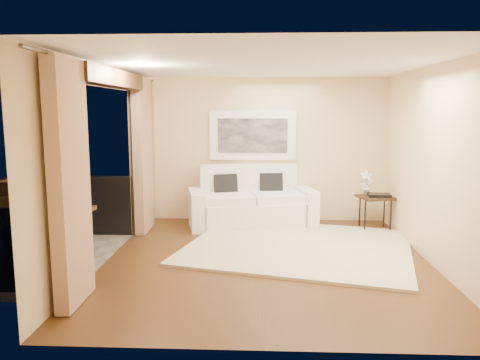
# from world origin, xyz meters

# --- Properties ---
(floor) EXTENTS (5.00, 5.00, 0.00)m
(floor) POSITION_xyz_m (0.00, 0.00, 0.00)
(floor) COLOR #4F3217
(floor) RESTS_ON ground
(room_shell) EXTENTS (5.00, 6.40, 5.00)m
(room_shell) POSITION_xyz_m (-2.13, 0.00, 2.52)
(room_shell) COLOR white
(room_shell) RESTS_ON ground
(balcony) EXTENTS (1.81, 2.60, 1.17)m
(balcony) POSITION_xyz_m (-3.31, 0.00, 0.18)
(balcony) COLOR #605B56
(balcony) RESTS_ON ground
(curtains) EXTENTS (0.16, 4.80, 2.64)m
(curtains) POSITION_xyz_m (-2.11, 0.00, 1.34)
(curtains) COLOR tan
(curtains) RESTS_ON ground
(artwork) EXTENTS (1.62, 0.07, 0.92)m
(artwork) POSITION_xyz_m (-0.25, 2.46, 1.62)
(artwork) COLOR white
(artwork) RESTS_ON room_shell
(rug) EXTENTS (3.89, 3.59, 0.04)m
(rug) POSITION_xyz_m (0.49, 0.64, 0.02)
(rug) COLOR beige
(rug) RESTS_ON floor
(sofa) EXTENTS (2.41, 1.41, 1.09)m
(sofa) POSITION_xyz_m (-0.26, 2.10, 0.38)
(sofa) COLOR white
(sofa) RESTS_ON floor
(side_table) EXTENTS (0.67, 0.67, 0.60)m
(side_table) POSITION_xyz_m (1.93, 1.83, 0.54)
(side_table) COLOR black
(side_table) RESTS_ON floor
(tray) EXTENTS (0.40, 0.31, 0.05)m
(tray) POSITION_xyz_m (1.98, 1.79, 0.62)
(tray) COLOR black
(tray) RESTS_ON side_table
(orchid) EXTENTS (0.23, 0.16, 0.44)m
(orchid) POSITION_xyz_m (1.79, 1.98, 0.82)
(orchid) COLOR white
(orchid) RESTS_ON side_table
(bistro_table) EXTENTS (0.73, 0.73, 0.81)m
(bistro_table) POSITION_xyz_m (-2.69, -0.50, 0.73)
(bistro_table) COLOR black
(bistro_table) RESTS_ON balcony
(balcony_chair_far) EXTENTS (0.45, 0.46, 1.04)m
(balcony_chair_far) POSITION_xyz_m (-3.70, 0.36, 0.61)
(balcony_chair_far) COLOR black
(balcony_chair_far) RESTS_ON balcony
(balcony_chair_near) EXTENTS (0.48, 0.48, 0.92)m
(balcony_chair_near) POSITION_xyz_m (-3.61, -0.32, 0.53)
(balcony_chair_near) COLOR black
(balcony_chair_near) RESTS_ON balcony
(ice_bucket) EXTENTS (0.18, 0.18, 0.20)m
(ice_bucket) POSITION_xyz_m (-2.88, -0.36, 0.91)
(ice_bucket) COLOR silver
(ice_bucket) RESTS_ON bistro_table
(candle) EXTENTS (0.06, 0.06, 0.07)m
(candle) POSITION_xyz_m (-2.60, -0.39, 0.84)
(candle) COLOR red
(candle) RESTS_ON bistro_table
(vase) EXTENTS (0.04, 0.04, 0.18)m
(vase) POSITION_xyz_m (-2.74, -0.71, 0.90)
(vase) COLOR silver
(vase) RESTS_ON bistro_table
(glass_a) EXTENTS (0.06, 0.06, 0.12)m
(glass_a) POSITION_xyz_m (-2.55, -0.54, 0.87)
(glass_a) COLOR silver
(glass_a) RESTS_ON bistro_table
(glass_b) EXTENTS (0.06, 0.06, 0.12)m
(glass_b) POSITION_xyz_m (-2.48, -0.50, 0.87)
(glass_b) COLOR white
(glass_b) RESTS_ON bistro_table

